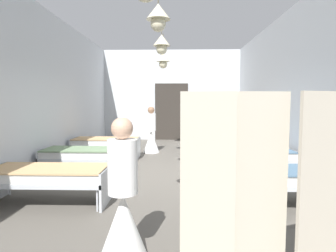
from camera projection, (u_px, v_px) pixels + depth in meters
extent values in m
cube|color=#59544C|center=(167.00, 176.00, 6.53)|extent=(6.35, 12.65, 0.10)
cube|color=silver|center=(171.00, 95.00, 12.47)|extent=(6.15, 0.20, 3.81)
cube|color=silver|center=(33.00, 89.00, 6.46)|extent=(0.20, 12.05, 3.81)
cube|color=silver|center=(304.00, 89.00, 6.29)|extent=(0.20, 12.05, 3.81)
cube|color=#2D2823|center=(171.00, 112.00, 12.41)|extent=(1.40, 0.06, 2.40)
cone|color=beige|center=(158.00, 11.00, 5.22)|extent=(0.44, 0.44, 0.28)
sphere|color=beige|center=(158.00, 24.00, 5.23)|extent=(0.28, 0.28, 0.28)
cylinder|color=brown|center=(162.00, 24.00, 7.29)|extent=(0.02, 0.02, 0.49)
cone|color=beige|center=(162.00, 40.00, 7.32)|extent=(0.44, 0.44, 0.28)
sphere|color=beige|center=(162.00, 49.00, 7.34)|extent=(0.28, 0.28, 0.28)
cylinder|color=brown|center=(163.00, 43.00, 9.40)|extent=(0.02, 0.02, 0.60)
cone|color=beige|center=(163.00, 57.00, 9.43)|extent=(0.44, 0.44, 0.28)
sphere|color=beige|center=(163.00, 64.00, 9.45)|extent=(0.28, 0.28, 0.28)
cylinder|color=#B7BCC1|center=(9.00, 185.00, 5.06)|extent=(0.03, 0.03, 0.34)
cylinder|color=#B7BCC1|center=(97.00, 200.00, 4.29)|extent=(0.03, 0.03, 0.34)
cylinder|color=#B7BCC1|center=(109.00, 186.00, 5.01)|extent=(0.03, 0.03, 0.34)
cube|color=#B7BCC1|center=(49.00, 180.00, 4.66)|extent=(1.90, 0.84, 0.07)
cube|color=#B7BCC1|center=(107.00, 186.00, 4.64)|extent=(0.04, 0.84, 0.57)
cube|color=white|center=(49.00, 173.00, 4.65)|extent=(1.82, 0.78, 0.14)
cube|color=tan|center=(49.00, 168.00, 4.64)|extent=(1.86, 0.82, 0.02)
cylinder|color=#B7BCC1|center=(227.00, 202.00, 4.24)|extent=(0.03, 0.03, 0.34)
cylinder|color=#B7BCC1|center=(220.00, 187.00, 4.95)|extent=(0.03, 0.03, 0.34)
cylinder|color=#B7BCC1|center=(323.00, 188.00, 4.90)|extent=(0.03, 0.03, 0.34)
cube|color=#B7BCC1|center=(279.00, 182.00, 4.55)|extent=(1.90, 0.84, 0.07)
cube|color=#B7BCC1|center=(219.00, 187.00, 4.59)|extent=(0.04, 0.84, 0.57)
cube|color=white|center=(279.00, 175.00, 4.55)|extent=(1.82, 0.78, 0.14)
cube|color=slate|center=(279.00, 170.00, 4.54)|extent=(1.86, 0.82, 0.02)
cylinder|color=#B7BCC1|center=(41.00, 170.00, 6.24)|extent=(0.03, 0.03, 0.34)
cylinder|color=#B7BCC1|center=(55.00, 163.00, 6.95)|extent=(0.03, 0.03, 0.34)
cylinder|color=#B7BCC1|center=(122.00, 170.00, 6.19)|extent=(0.03, 0.03, 0.34)
cylinder|color=#B7BCC1|center=(127.00, 163.00, 6.90)|extent=(0.03, 0.03, 0.34)
cube|color=#B7BCC1|center=(86.00, 157.00, 6.55)|extent=(1.90, 0.84, 0.07)
cube|color=#B7BCC1|center=(46.00, 161.00, 6.59)|extent=(0.04, 0.84, 0.57)
cube|color=#B7BCC1|center=(127.00, 161.00, 6.53)|extent=(0.04, 0.84, 0.57)
cube|color=white|center=(86.00, 153.00, 6.54)|extent=(1.82, 0.78, 0.14)
cube|color=slate|center=(86.00, 149.00, 6.54)|extent=(1.86, 0.82, 0.02)
cylinder|color=#B7BCC1|center=(211.00, 171.00, 6.13)|extent=(0.03, 0.03, 0.34)
cylinder|color=#B7BCC1|center=(208.00, 164.00, 6.85)|extent=(0.03, 0.03, 0.34)
cylinder|color=#B7BCC1|center=(295.00, 171.00, 6.08)|extent=(0.03, 0.03, 0.34)
cylinder|color=#B7BCC1|center=(282.00, 164.00, 6.80)|extent=(0.03, 0.03, 0.34)
cube|color=#B7BCC1|center=(249.00, 158.00, 6.45)|extent=(1.90, 0.84, 0.07)
cube|color=#B7BCC1|center=(207.00, 162.00, 6.48)|extent=(0.04, 0.84, 0.57)
cube|color=#B7BCC1|center=(291.00, 162.00, 6.43)|extent=(0.04, 0.84, 0.57)
cube|color=white|center=(249.00, 153.00, 6.44)|extent=(1.82, 0.78, 0.14)
cube|color=slate|center=(249.00, 150.00, 6.43)|extent=(1.86, 0.82, 0.02)
cylinder|color=#B7BCC1|center=(73.00, 154.00, 8.13)|extent=(0.03, 0.03, 0.34)
cylinder|color=#B7BCC1|center=(81.00, 150.00, 8.85)|extent=(0.03, 0.03, 0.34)
cylinder|color=#B7BCC1|center=(134.00, 154.00, 8.08)|extent=(0.03, 0.03, 0.34)
cylinder|color=#B7BCC1|center=(138.00, 150.00, 8.80)|extent=(0.03, 0.03, 0.34)
cube|color=#B7BCC1|center=(106.00, 145.00, 8.44)|extent=(1.90, 0.84, 0.07)
cube|color=#B7BCC1|center=(75.00, 148.00, 8.48)|extent=(0.04, 0.84, 0.57)
cube|color=#B7BCC1|center=(138.00, 148.00, 8.43)|extent=(0.04, 0.84, 0.57)
cube|color=white|center=(106.00, 141.00, 8.44)|extent=(1.82, 0.78, 0.14)
cube|color=tan|center=(106.00, 138.00, 8.43)|extent=(1.86, 0.82, 0.02)
cylinder|color=#B7BCC1|center=(203.00, 155.00, 8.02)|extent=(0.03, 0.03, 0.34)
cylinder|color=#B7BCC1|center=(201.00, 150.00, 8.74)|extent=(0.03, 0.03, 0.34)
cylinder|color=#B7BCC1|center=(267.00, 155.00, 7.97)|extent=(0.03, 0.03, 0.34)
cylinder|color=#B7BCC1|center=(259.00, 150.00, 8.69)|extent=(0.03, 0.03, 0.34)
cube|color=#B7BCC1|center=(232.00, 145.00, 8.34)|extent=(1.90, 0.84, 0.07)
cube|color=#B7BCC1|center=(200.00, 148.00, 8.37)|extent=(0.04, 0.84, 0.57)
cube|color=#B7BCC1|center=(265.00, 149.00, 8.32)|extent=(0.04, 0.84, 0.57)
cube|color=white|center=(232.00, 142.00, 8.33)|extent=(1.82, 0.78, 0.14)
cube|color=beige|center=(232.00, 139.00, 8.32)|extent=(1.86, 0.82, 0.02)
cone|color=white|center=(151.00, 142.00, 9.32)|extent=(0.52, 0.52, 0.70)
cylinder|color=white|center=(151.00, 122.00, 9.26)|extent=(0.30, 0.30, 0.55)
sphere|color=#846047|center=(151.00, 110.00, 9.23)|extent=(0.22, 0.22, 0.22)
cone|color=white|center=(151.00, 108.00, 9.23)|extent=(0.18, 0.18, 0.10)
cone|color=white|center=(123.00, 227.00, 2.96)|extent=(0.52, 0.52, 0.70)
cylinder|color=white|center=(123.00, 167.00, 2.90)|extent=(0.30, 0.30, 0.55)
sphere|color=tan|center=(122.00, 128.00, 2.87)|extent=(0.22, 0.22, 0.22)
cone|color=white|center=(122.00, 121.00, 2.87)|extent=(0.18, 0.18, 0.10)
cube|color=#BCB29E|center=(207.00, 203.00, 2.22)|extent=(0.42, 0.10, 1.70)
cube|color=#BCB29E|center=(260.00, 201.00, 2.27)|extent=(0.42, 0.08, 1.70)
cube|color=#BCB29E|center=(319.00, 204.00, 2.20)|extent=(0.40, 0.20, 1.70)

